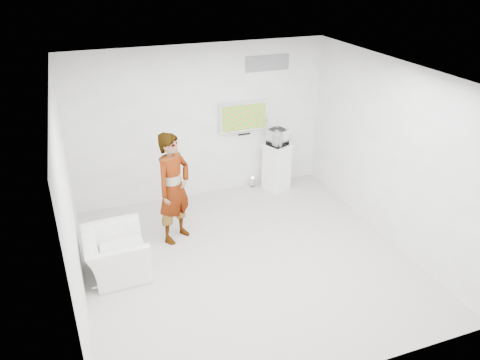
{
  "coord_description": "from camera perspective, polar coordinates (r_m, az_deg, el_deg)",
  "views": [
    {
      "loc": [
        -2.24,
        -5.78,
        4.46
      ],
      "look_at": [
        0.1,
        0.6,
        1.14
      ],
      "focal_mm": 35.0,
      "sensor_mm": 36.0,
      "label": 1
    }
  ],
  "objects": [
    {
      "name": "armchair",
      "position": [
        7.44,
        -14.89,
        -8.61
      ],
      "size": [
        0.93,
        1.06,
        0.68
      ],
      "primitive_type": "imported",
      "rotation": [
        0.0,
        0.0,
        1.59
      ],
      "color": "white",
      "rests_on": "room"
    },
    {
      "name": "room",
      "position": [
        6.87,
        0.95,
        0.5
      ],
      "size": [
        5.01,
        5.01,
        3.0
      ],
      "color": "beige",
      "rests_on": "ground"
    },
    {
      "name": "pedestal",
      "position": [
        9.61,
        4.48,
        1.56
      ],
      "size": [
        0.6,
        0.6,
        0.98
      ],
      "primitive_type": "cube",
      "rotation": [
        0.0,
        0.0,
        0.33
      ],
      "color": "white",
      "rests_on": "room"
    },
    {
      "name": "person",
      "position": [
        7.78,
        -8.06,
        -0.99
      ],
      "size": [
        0.84,
        0.78,
        1.92
      ],
      "primitive_type": "imported",
      "rotation": [
        0.0,
        0.0,
        0.62
      ],
      "color": "white",
      "rests_on": "room"
    },
    {
      "name": "vitrine",
      "position": [
        9.36,
        4.61,
        5.21
      ],
      "size": [
        0.44,
        0.44,
        0.33
      ],
      "primitive_type": "cube",
      "rotation": [
        0.0,
        0.0,
        0.4
      ],
      "color": "white",
      "rests_on": "pedestal"
    },
    {
      "name": "logo_decal",
      "position": [
        9.22,
        3.35,
        14.03
      ],
      "size": [
        0.9,
        0.02,
        0.3
      ],
      "primitive_type": "cube",
      "color": "slate",
      "rests_on": "room"
    },
    {
      "name": "tv",
      "position": [
        9.26,
        0.41,
        7.72
      ],
      "size": [
        1.0,
        0.08,
        0.6
      ],
      "primitive_type": "cube",
      "color": "silver",
      "rests_on": "room"
    },
    {
      "name": "console",
      "position": [
        9.38,
        4.6,
        4.86
      ],
      "size": [
        0.05,
        0.15,
        0.21
      ],
      "primitive_type": "cube",
      "rotation": [
        0.0,
        0.0,
        -0.01
      ],
      "color": "white",
      "rests_on": "pedestal"
    },
    {
      "name": "floor_uplight",
      "position": [
        9.79,
        1.54,
        -0.28
      ],
      "size": [
        0.18,
        0.18,
        0.25
      ],
      "primitive_type": "cylinder",
      "rotation": [
        0.0,
        0.0,
        0.15
      ],
      "color": "silver",
      "rests_on": "room"
    },
    {
      "name": "wii_remote",
      "position": [
        7.73,
        -8.02,
        5.09
      ],
      "size": [
        0.12,
        0.15,
        0.04
      ],
      "primitive_type": "cube",
      "rotation": [
        0.0,
        0.0,
        0.63
      ],
      "color": "white",
      "rests_on": "person"
    }
  ]
}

